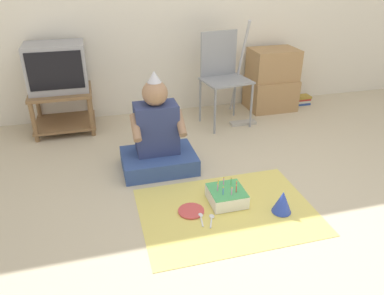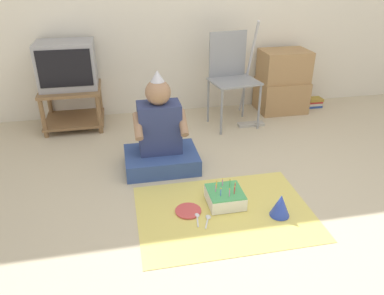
{
  "view_description": "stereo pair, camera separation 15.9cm",
  "coord_description": "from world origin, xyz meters",
  "px_view_note": "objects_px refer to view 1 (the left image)",
  "views": [
    {
      "loc": [
        -1.1,
        -1.86,
        1.61
      ],
      "look_at": [
        -0.46,
        0.51,
        0.35
      ],
      "focal_mm": 35.0,
      "sensor_mm": 36.0,
      "label": 1
    },
    {
      "loc": [
        -0.94,
        -1.9,
        1.61
      ],
      "look_at": [
        -0.46,
        0.51,
        0.35
      ],
      "focal_mm": 35.0,
      "sensor_mm": 36.0,
      "label": 2
    }
  ],
  "objects_px": {
    "folding_chair": "(223,71)",
    "cardboard_box_stack": "(272,80)",
    "birthday_cake": "(227,196)",
    "tv": "(57,67)",
    "person_seated": "(158,139)",
    "dust_mop": "(241,94)",
    "party_hat_blue": "(282,202)",
    "book_pile": "(302,100)",
    "paper_plate": "(191,211)"
  },
  "relations": [
    {
      "from": "folding_chair",
      "to": "party_hat_blue",
      "type": "relative_size",
      "value": 5.75
    },
    {
      "from": "dust_mop",
      "to": "person_seated",
      "type": "distance_m",
      "value": 1.29
    },
    {
      "from": "cardboard_box_stack",
      "to": "person_seated",
      "type": "relative_size",
      "value": 0.83
    },
    {
      "from": "tv",
      "to": "dust_mop",
      "type": "xyz_separation_m",
      "value": [
        1.82,
        -0.27,
        -0.35
      ]
    },
    {
      "from": "person_seated",
      "to": "paper_plate",
      "type": "relative_size",
      "value": 4.5
    },
    {
      "from": "dust_mop",
      "to": "book_pile",
      "type": "height_order",
      "value": "dust_mop"
    },
    {
      "from": "person_seated",
      "to": "cardboard_box_stack",
      "type": "bearing_deg",
      "value": 34.2
    },
    {
      "from": "person_seated",
      "to": "folding_chair",
      "type": "bearing_deg",
      "value": 43.77
    },
    {
      "from": "folding_chair",
      "to": "paper_plate",
      "type": "xyz_separation_m",
      "value": [
        -0.74,
        -1.49,
        -0.54
      ]
    },
    {
      "from": "book_pile",
      "to": "folding_chair",
      "type": "bearing_deg",
      "value": -167.5
    },
    {
      "from": "party_hat_blue",
      "to": "paper_plate",
      "type": "distance_m",
      "value": 0.64
    },
    {
      "from": "paper_plate",
      "to": "folding_chair",
      "type": "bearing_deg",
      "value": 63.72
    },
    {
      "from": "tv",
      "to": "birthday_cake",
      "type": "relative_size",
      "value": 2.18
    },
    {
      "from": "book_pile",
      "to": "birthday_cake",
      "type": "bearing_deg",
      "value": -133.07
    },
    {
      "from": "person_seated",
      "to": "birthday_cake",
      "type": "bearing_deg",
      "value": -59.14
    },
    {
      "from": "person_seated",
      "to": "dust_mop",
      "type": "bearing_deg",
      "value": 36.33
    },
    {
      "from": "person_seated",
      "to": "party_hat_blue",
      "type": "bearing_deg",
      "value": -49.98
    },
    {
      "from": "book_pile",
      "to": "person_seated",
      "type": "xyz_separation_m",
      "value": [
        -1.97,
        -1.05,
        0.21
      ]
    },
    {
      "from": "tv",
      "to": "cardboard_box_stack",
      "type": "bearing_deg",
      "value": -0.09
    },
    {
      "from": "tv",
      "to": "dust_mop",
      "type": "relative_size",
      "value": 0.52
    },
    {
      "from": "folding_chair",
      "to": "dust_mop",
      "type": "xyz_separation_m",
      "value": [
        0.2,
        -0.04,
        -0.25
      ]
    },
    {
      "from": "book_pile",
      "to": "paper_plate",
      "type": "bearing_deg",
      "value": -136.95
    },
    {
      "from": "birthday_cake",
      "to": "paper_plate",
      "type": "bearing_deg",
      "value": -170.43
    },
    {
      "from": "folding_chair",
      "to": "party_hat_blue",
      "type": "xyz_separation_m",
      "value": [
        -0.12,
        -1.66,
        -0.47
      ]
    },
    {
      "from": "dust_mop",
      "to": "paper_plate",
      "type": "bearing_deg",
      "value": -122.86
    },
    {
      "from": "folding_chair",
      "to": "birthday_cake",
      "type": "height_order",
      "value": "folding_chair"
    },
    {
      "from": "dust_mop",
      "to": "book_pile",
      "type": "xyz_separation_m",
      "value": [
        0.93,
        0.29,
        -0.25
      ]
    },
    {
      "from": "birthday_cake",
      "to": "tv",
      "type": "bearing_deg",
      "value": 124.71
    },
    {
      "from": "folding_chair",
      "to": "dust_mop",
      "type": "relative_size",
      "value": 0.88
    },
    {
      "from": "dust_mop",
      "to": "book_pile",
      "type": "bearing_deg",
      "value": 17.29
    },
    {
      "from": "book_pile",
      "to": "paper_plate",
      "type": "xyz_separation_m",
      "value": [
        -1.86,
        -1.74,
        -0.04
      ]
    },
    {
      "from": "cardboard_box_stack",
      "to": "dust_mop",
      "type": "xyz_separation_m",
      "value": [
        -0.48,
        -0.27,
        -0.03
      ]
    },
    {
      "from": "tv",
      "to": "party_hat_blue",
      "type": "height_order",
      "value": "tv"
    },
    {
      "from": "folding_chair",
      "to": "book_pile",
      "type": "bearing_deg",
      "value": 12.5
    },
    {
      "from": "folding_chair",
      "to": "birthday_cake",
      "type": "relative_size",
      "value": 3.72
    },
    {
      "from": "folding_chair",
      "to": "cardboard_box_stack",
      "type": "height_order",
      "value": "folding_chair"
    },
    {
      "from": "cardboard_box_stack",
      "to": "dust_mop",
      "type": "distance_m",
      "value": 0.56
    },
    {
      "from": "dust_mop",
      "to": "person_seated",
      "type": "xyz_separation_m",
      "value": [
        -1.04,
        -0.77,
        -0.04
      ]
    },
    {
      "from": "birthday_cake",
      "to": "book_pile",
      "type": "bearing_deg",
      "value": 46.93
    },
    {
      "from": "book_pile",
      "to": "person_seated",
      "type": "distance_m",
      "value": 2.24
    },
    {
      "from": "cardboard_box_stack",
      "to": "dust_mop",
      "type": "bearing_deg",
      "value": -150.76
    },
    {
      "from": "folding_chair",
      "to": "cardboard_box_stack",
      "type": "relative_size",
      "value": 1.36
    },
    {
      "from": "dust_mop",
      "to": "paper_plate",
      "type": "distance_m",
      "value": 1.76
    },
    {
      "from": "folding_chair",
      "to": "birthday_cake",
      "type": "bearing_deg",
      "value": -107.53
    },
    {
      "from": "tv",
      "to": "dust_mop",
      "type": "distance_m",
      "value": 1.88
    },
    {
      "from": "folding_chair",
      "to": "person_seated",
      "type": "distance_m",
      "value": 1.2
    },
    {
      "from": "book_pile",
      "to": "party_hat_blue",
      "type": "distance_m",
      "value": 2.28
    },
    {
      "from": "tv",
      "to": "party_hat_blue",
      "type": "bearing_deg",
      "value": -51.65
    },
    {
      "from": "dust_mop",
      "to": "cardboard_box_stack",
      "type": "bearing_deg",
      "value": 29.24
    },
    {
      "from": "birthday_cake",
      "to": "party_hat_blue",
      "type": "distance_m",
      "value": 0.4
    }
  ]
}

